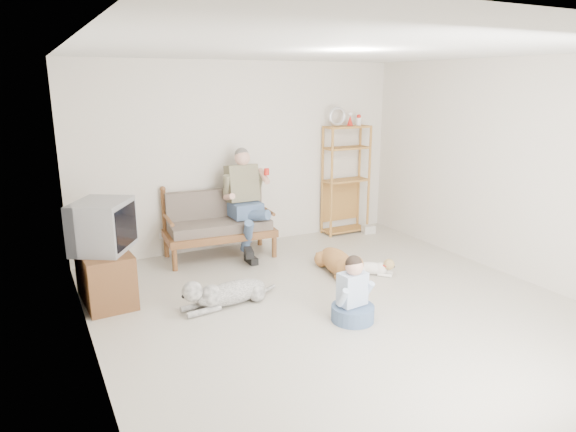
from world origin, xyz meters
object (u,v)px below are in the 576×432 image
tv_stand (105,276)px  etagere (346,179)px  loveseat (218,223)px  golden_retriever (341,264)px

tv_stand → etagere: bearing=11.7°
loveseat → golden_retriever: loveseat is taller
tv_stand → golden_retriever: bearing=-15.1°
etagere → tv_stand: size_ratio=2.19×
loveseat → tv_stand: size_ratio=1.67×
etagere → tv_stand: bearing=-164.9°
etagere → loveseat: bearing=-176.0°
etagere → golden_retriever: bearing=-124.7°
etagere → golden_retriever: 2.11m
loveseat → etagere: size_ratio=0.76×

